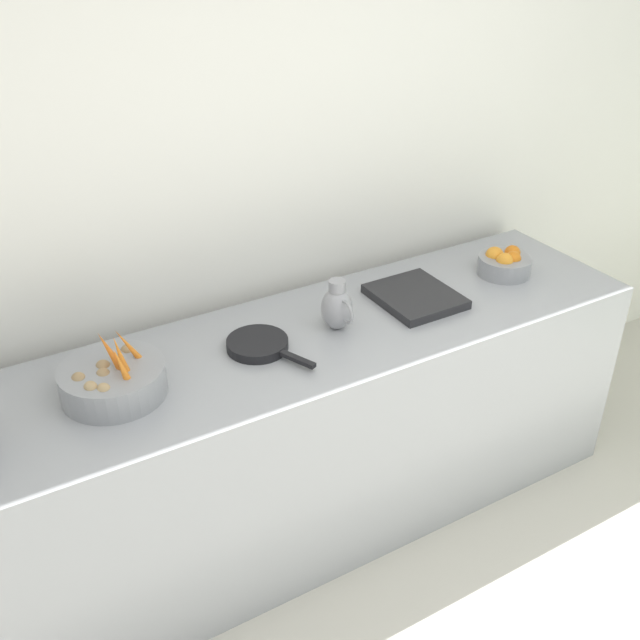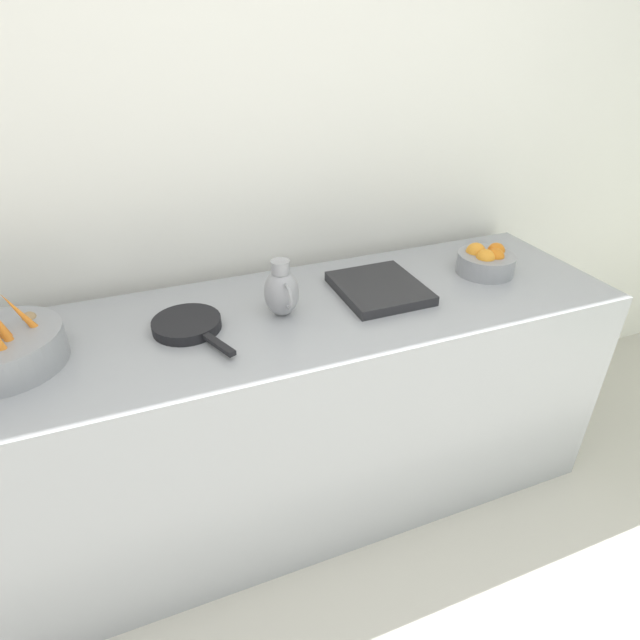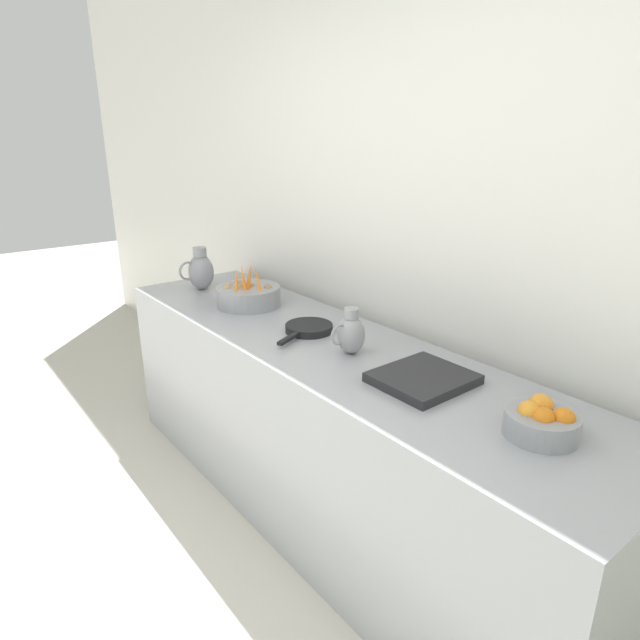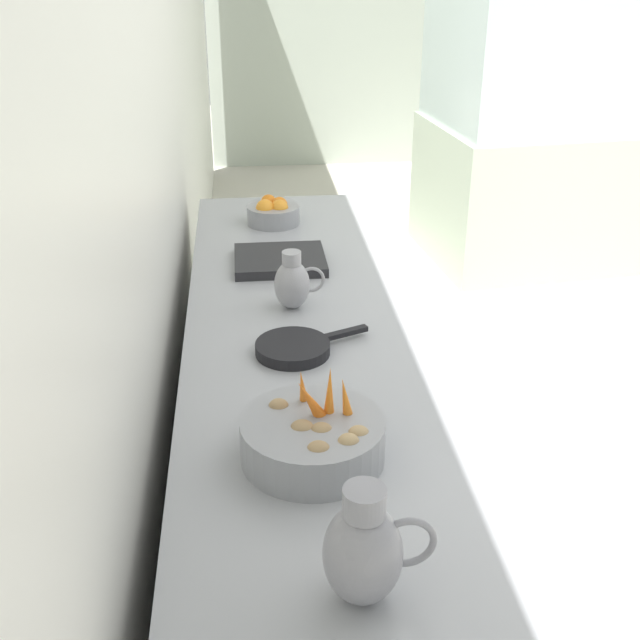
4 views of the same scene
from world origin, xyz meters
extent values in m
cube|color=white|center=(-1.95, 0.28, 1.50)|extent=(0.10, 9.13, 3.00)
cube|color=#9EA0A5|center=(-1.49, -0.22, 0.45)|extent=(0.70, 2.81, 0.90)
cylinder|color=gray|center=(-1.50, -0.90, 0.96)|extent=(0.34, 0.34, 0.10)
torus|color=gray|center=(-1.50, -0.90, 0.91)|extent=(0.20, 0.20, 0.01)
cone|color=orange|center=(-1.50, -0.89, 1.06)|extent=(0.11, 0.10, 0.15)
cone|color=orange|center=(-1.46, -0.87, 1.06)|extent=(0.03, 0.06, 0.17)
cone|color=orange|center=(-1.42, -0.88, 1.05)|extent=(0.06, 0.07, 0.14)
cone|color=orange|center=(-1.52, -0.83, 1.06)|extent=(0.04, 0.10, 0.15)
ellipsoid|color=#9E7F56|center=(-1.48, -0.93, 1.00)|extent=(0.05, 0.04, 0.04)
ellipsoid|color=#9E7F56|center=(-1.52, -0.92, 1.00)|extent=(0.06, 0.05, 0.04)
ellipsoid|color=tan|center=(-1.42, -0.99, 1.00)|extent=(0.05, 0.04, 0.04)
ellipsoid|color=#9E7F56|center=(-1.57, -0.82, 1.00)|extent=(0.05, 0.04, 0.04)
ellipsoid|color=#9E7F56|center=(-1.49, -1.00, 1.00)|extent=(0.05, 0.04, 0.04)
ellipsoid|color=tan|center=(-1.40, -0.95, 1.00)|extent=(0.05, 0.04, 0.04)
cylinder|color=gray|center=(-1.51, 0.81, 0.94)|extent=(0.23, 0.23, 0.08)
sphere|color=orange|center=(-1.53, 0.86, 0.98)|extent=(0.07, 0.07, 0.07)
sphere|color=orange|center=(-1.55, 0.78, 0.98)|extent=(0.08, 0.08, 0.08)
sphere|color=orange|center=(-1.48, 0.82, 0.98)|extent=(0.07, 0.07, 0.07)
sphere|color=orange|center=(-1.48, 0.78, 0.98)|extent=(0.07, 0.07, 0.07)
ellipsoid|color=gray|center=(-1.45, -1.35, 1.01)|extent=(0.15, 0.15, 0.21)
cylinder|color=gray|center=(-1.45, -1.35, 1.13)|extent=(0.08, 0.08, 0.06)
torus|color=gray|center=(-1.36, -1.35, 1.03)|extent=(0.11, 0.01, 0.11)
ellipsoid|color=#939399|center=(-1.49, -0.05, 0.99)|extent=(0.12, 0.12, 0.17)
cylinder|color=#939399|center=(-1.49, -0.05, 1.08)|extent=(0.06, 0.06, 0.04)
torus|color=#939399|center=(-1.42, -0.05, 1.00)|extent=(0.09, 0.01, 0.09)
cube|color=#232326|center=(-1.51, 0.33, 0.92)|extent=(0.34, 0.30, 0.04)
cylinder|color=black|center=(-1.51, -0.37, 0.92)|extent=(0.22, 0.22, 0.03)
cube|color=black|center=(-1.34, -0.30, 0.93)|extent=(0.14, 0.08, 0.02)
cube|color=#B7C6AD|center=(0.30, 2.58, 0.45)|extent=(1.45, 1.23, 0.91)
cube|color=silver|center=(0.30, 2.58, 1.53)|extent=(1.40, 1.18, 1.25)
cylinder|color=#9E9B93|center=(0.97, 3.99, 1.50)|extent=(0.34, 0.34, 3.00)
camera|label=1|loc=(0.54, -1.31, 2.34)|focal=41.31mm
camera|label=2|loc=(-0.02, -0.49, 1.79)|focal=28.72mm
camera|label=3|loc=(-0.08, 1.53, 1.79)|focal=30.26mm
camera|label=4|loc=(-1.64, -2.46, 2.04)|focal=44.56mm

